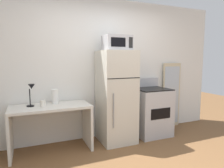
% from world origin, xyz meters
% --- Properties ---
extents(wall_back_white, '(5.00, 0.10, 2.60)m').
position_xyz_m(wall_back_white, '(0.00, 1.70, 1.30)').
color(wall_back_white, white).
rests_on(wall_back_white, ground).
extents(desk, '(1.24, 0.58, 0.75)m').
position_xyz_m(desk, '(-1.03, 1.34, 0.53)').
color(desk, silver).
rests_on(desk, ground).
extents(desk_lamp, '(0.14, 0.12, 0.35)m').
position_xyz_m(desk_lamp, '(-1.30, 1.39, 0.99)').
color(desk_lamp, black).
rests_on(desk_lamp, desk).
extents(paper_towel_roll, '(0.11, 0.11, 0.24)m').
position_xyz_m(paper_towel_roll, '(-0.94, 1.47, 0.87)').
color(paper_towel_roll, white).
rests_on(paper_towel_roll, desk).
extents(coffee_mug, '(0.08, 0.08, 0.09)m').
position_xyz_m(coffee_mug, '(-1.14, 1.34, 0.80)').
color(coffee_mug, white).
rests_on(coffee_mug, desk).
extents(refrigerator, '(0.60, 0.65, 1.63)m').
position_xyz_m(refrigerator, '(0.11, 1.32, 0.82)').
color(refrigerator, beige).
rests_on(refrigerator, ground).
extents(microwave, '(0.46, 0.35, 0.26)m').
position_xyz_m(microwave, '(0.11, 1.30, 1.76)').
color(microwave, '#B7B7BC').
rests_on(microwave, refrigerator).
extents(oven_range, '(0.66, 0.61, 1.10)m').
position_xyz_m(oven_range, '(0.87, 1.33, 0.47)').
color(oven_range, '#B7B7BC').
rests_on(oven_range, ground).
extents(leaning_mirror, '(0.44, 0.03, 1.40)m').
position_xyz_m(leaning_mirror, '(1.55, 1.59, 0.70)').
color(leaning_mirror, '#C6B793').
rests_on(leaning_mirror, ground).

